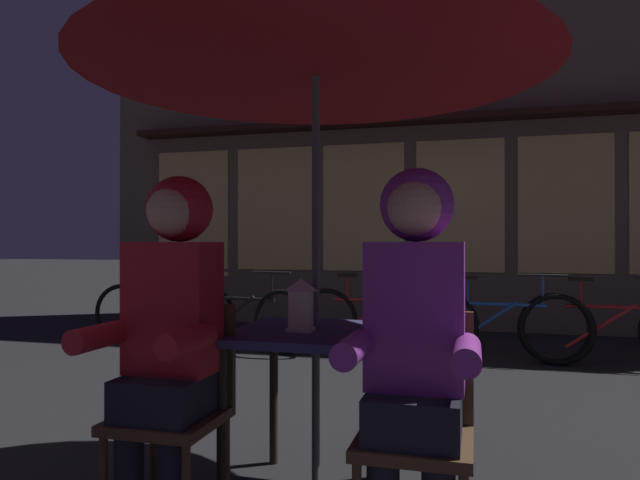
{
  "coord_description": "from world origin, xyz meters",
  "views": [
    {
      "loc": [
        0.69,
        -2.45,
        1.13
      ],
      "look_at": [
        0.0,
        0.07,
        1.14
      ],
      "focal_mm": 32.16,
      "sensor_mm": 36.0,
      "label": 1
    }
  ],
  "objects_px": {
    "chair_left": "(177,400)",
    "person_right_hooded": "(415,322)",
    "bicycle_fourth": "(499,325)",
    "bicycle_third": "(375,319)",
    "bicycle_nearest": "(163,313)",
    "person_left_hooded": "(170,314)",
    "bicycle_fifth": "(615,329)",
    "patio_umbrella": "(316,34)",
    "cafe_table": "(316,352)",
    "bicycle_second": "(240,317)",
    "chair_right": "(416,419)",
    "lantern": "(301,303)"
  },
  "relations": [
    {
      "from": "chair_left",
      "to": "person_right_hooded",
      "type": "bearing_deg",
      "value": -3.39
    },
    {
      "from": "chair_left",
      "to": "bicycle_fourth",
      "type": "relative_size",
      "value": 0.52
    },
    {
      "from": "bicycle_third",
      "to": "bicycle_nearest",
      "type": "bearing_deg",
      "value": -177.96
    },
    {
      "from": "person_left_hooded",
      "to": "bicycle_fifth",
      "type": "height_order",
      "value": "person_left_hooded"
    },
    {
      "from": "bicycle_nearest",
      "to": "bicycle_fourth",
      "type": "bearing_deg",
      "value": -0.26
    },
    {
      "from": "bicycle_third",
      "to": "bicycle_fifth",
      "type": "xyz_separation_m",
      "value": [
        2.2,
        -0.08,
        0.0
      ]
    },
    {
      "from": "patio_umbrella",
      "to": "chair_left",
      "type": "distance_m",
      "value": 1.68
    },
    {
      "from": "chair_left",
      "to": "bicycle_fifth",
      "type": "relative_size",
      "value": 0.52
    },
    {
      "from": "bicycle_fifth",
      "to": "chair_left",
      "type": "bearing_deg",
      "value": -123.45
    },
    {
      "from": "cafe_table",
      "to": "chair_left",
      "type": "bearing_deg",
      "value": -142.45
    },
    {
      "from": "cafe_table",
      "to": "chair_left",
      "type": "relative_size",
      "value": 0.85
    },
    {
      "from": "cafe_table",
      "to": "bicycle_third",
      "type": "relative_size",
      "value": 0.45
    },
    {
      "from": "patio_umbrella",
      "to": "chair_left",
      "type": "bearing_deg",
      "value": -142.45
    },
    {
      "from": "bicycle_second",
      "to": "bicycle_fifth",
      "type": "relative_size",
      "value": 0.98
    },
    {
      "from": "chair_left",
      "to": "person_left_hooded",
      "type": "relative_size",
      "value": 0.62
    },
    {
      "from": "chair_right",
      "to": "person_right_hooded",
      "type": "bearing_deg",
      "value": -90.0
    },
    {
      "from": "chair_right",
      "to": "bicycle_third",
      "type": "xyz_separation_m",
      "value": [
        -0.78,
        3.68,
        -0.14
      ]
    },
    {
      "from": "chair_right",
      "to": "person_left_hooded",
      "type": "height_order",
      "value": "person_left_hooded"
    },
    {
      "from": "person_left_hooded",
      "to": "bicycle_third",
      "type": "bearing_deg",
      "value": 87.21
    },
    {
      "from": "lantern",
      "to": "bicycle_third",
      "type": "xyz_separation_m",
      "value": [
        -0.25,
        3.37,
        -0.51
      ]
    },
    {
      "from": "bicycle_fourth",
      "to": "patio_umbrella",
      "type": "bearing_deg",
      "value": -105.62
    },
    {
      "from": "cafe_table",
      "to": "person_right_hooded",
      "type": "height_order",
      "value": "person_right_hooded"
    },
    {
      "from": "person_right_hooded",
      "to": "bicycle_fifth",
      "type": "relative_size",
      "value": 0.83
    },
    {
      "from": "chair_right",
      "to": "bicycle_second",
      "type": "distance_m",
      "value": 4.09
    },
    {
      "from": "person_left_hooded",
      "to": "bicycle_fourth",
      "type": "relative_size",
      "value": 0.83
    },
    {
      "from": "person_left_hooded",
      "to": "person_right_hooded",
      "type": "xyz_separation_m",
      "value": [
        0.96,
        0.0,
        0.0
      ]
    },
    {
      "from": "cafe_table",
      "to": "bicycle_second",
      "type": "relative_size",
      "value": 0.45
    },
    {
      "from": "chair_right",
      "to": "bicycle_second",
      "type": "xyz_separation_m",
      "value": [
        -2.17,
        3.46,
        -0.14
      ]
    },
    {
      "from": "lantern",
      "to": "bicycle_third",
      "type": "relative_size",
      "value": 0.14
    },
    {
      "from": "bicycle_fourth",
      "to": "bicycle_nearest",
      "type": "bearing_deg",
      "value": 179.74
    },
    {
      "from": "patio_umbrella",
      "to": "person_right_hooded",
      "type": "bearing_deg",
      "value": -41.57
    },
    {
      "from": "person_left_hooded",
      "to": "patio_umbrella",
      "type": "bearing_deg",
      "value": 41.57
    },
    {
      "from": "patio_umbrella",
      "to": "bicycle_third",
      "type": "xyz_separation_m",
      "value": [
        -0.3,
        3.31,
        -1.71
      ]
    },
    {
      "from": "bicycle_fourth",
      "to": "bicycle_fifth",
      "type": "relative_size",
      "value": 1.0
    },
    {
      "from": "cafe_table",
      "to": "lantern",
      "type": "bearing_deg",
      "value": -130.67
    },
    {
      "from": "chair_right",
      "to": "bicycle_second",
      "type": "height_order",
      "value": "chair_right"
    },
    {
      "from": "chair_left",
      "to": "patio_umbrella",
      "type": "bearing_deg",
      "value": 37.55
    },
    {
      "from": "cafe_table",
      "to": "bicycle_second",
      "type": "distance_m",
      "value": 3.53
    },
    {
      "from": "patio_umbrella",
      "to": "chair_right",
      "type": "distance_m",
      "value": 1.68
    },
    {
      "from": "bicycle_nearest",
      "to": "bicycle_third",
      "type": "bearing_deg",
      "value": 2.04
    },
    {
      "from": "person_left_hooded",
      "to": "bicycle_fourth",
      "type": "distance_m",
      "value": 3.92
    },
    {
      "from": "bicycle_fifth",
      "to": "bicycle_fourth",
      "type": "bearing_deg",
      "value": -178.59
    },
    {
      "from": "bicycle_second",
      "to": "bicycle_third",
      "type": "distance_m",
      "value": 1.41
    },
    {
      "from": "person_left_hooded",
      "to": "person_right_hooded",
      "type": "bearing_deg",
      "value": 0.0
    },
    {
      "from": "patio_umbrella",
      "to": "bicycle_second",
      "type": "xyz_separation_m",
      "value": [
        -1.69,
        3.09,
        -1.71
      ]
    },
    {
      "from": "chair_right",
      "to": "bicycle_fourth",
      "type": "xyz_separation_m",
      "value": [
        0.42,
        3.58,
        -0.14
      ]
    },
    {
      "from": "cafe_table",
      "to": "bicycle_fourth",
      "type": "relative_size",
      "value": 0.44
    },
    {
      "from": "chair_right",
      "to": "bicycle_nearest",
      "type": "height_order",
      "value": "chair_right"
    },
    {
      "from": "person_right_hooded",
      "to": "bicycle_second",
      "type": "height_order",
      "value": "person_right_hooded"
    },
    {
      "from": "bicycle_third",
      "to": "person_left_hooded",
      "type": "bearing_deg",
      "value": -92.79
    }
  ]
}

